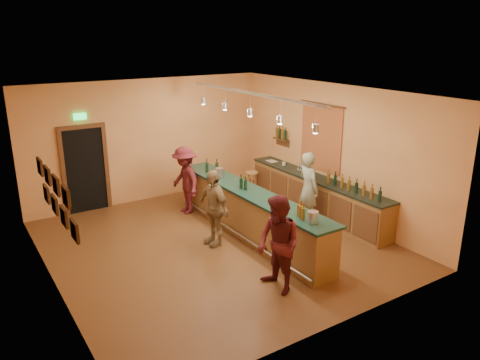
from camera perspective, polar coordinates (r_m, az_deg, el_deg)
floor at (r=10.08m, az=-2.97°, el=-7.82°), size 7.00×7.00×0.00m
ceiling at (r=9.17m, az=-3.29°, el=10.55°), size 6.50×7.00×0.02m
wall_back at (r=12.57m, az=-11.12°, el=4.76°), size 6.50×0.02×3.20m
wall_front at (r=6.86m, az=11.68°, el=-6.14°), size 6.50×0.02×3.20m
wall_left at (r=8.46m, az=-22.59°, el=-2.57°), size 0.02×7.00×3.20m
wall_right at (r=11.40m, az=11.21°, el=3.45°), size 0.02×7.00×3.20m
doorway at (r=12.15m, az=-18.37°, el=1.44°), size 1.15×0.09×2.48m
tapestry at (r=11.62m, az=9.85°, el=5.05°), size 0.03×1.40×1.60m
bottle_shelf at (r=12.73m, az=5.05°, el=5.49°), size 0.17×0.55×0.54m
picture_grid at (r=7.66m, az=-21.52°, el=-1.71°), size 0.06×2.20×0.70m
back_counter at (r=11.66m, az=9.29°, el=-1.84°), size 0.60×4.55×1.27m
tasting_bar at (r=10.25m, az=1.16°, el=-3.65°), size 0.73×5.10×1.38m
pendant_track at (r=9.65m, az=1.25°, el=9.62°), size 0.11×4.60×0.50m
bartender at (r=10.86m, az=8.34°, el=-1.09°), size 0.48×0.68×1.75m
customer_a at (r=8.05m, az=4.71°, el=-7.89°), size 0.66×0.85×1.73m
customer_b at (r=9.79m, az=-3.24°, el=-3.39°), size 0.47×0.99×1.64m
customer_c at (r=11.57m, az=-6.70°, el=-0.02°), size 0.64×1.09×1.68m
bar_stool at (r=12.83m, az=1.48°, el=0.38°), size 0.33×0.33×0.67m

